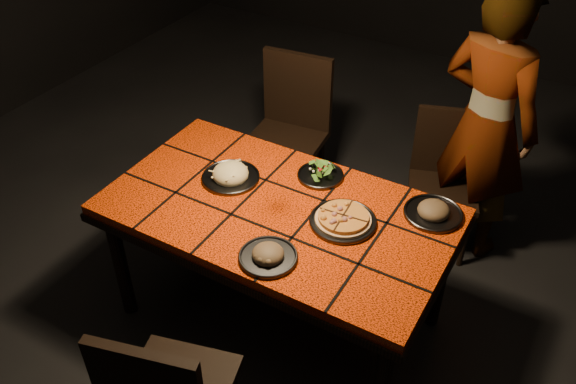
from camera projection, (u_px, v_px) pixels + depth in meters
The scene contains 10 objects.
room_shell at pixel (276, 58), 2.36m from camera, with size 6.04×7.04×3.08m.
dining_table at pixel (278, 220), 2.87m from camera, with size 1.62×0.92×0.75m.
chair_far_left at pixel (291, 123), 3.76m from camera, with size 0.49×0.49×0.98m.
chair_far_right at pixel (444, 172), 3.49m from camera, with size 0.49×0.49×0.85m.
diner at pixel (486, 124), 3.28m from camera, with size 0.59×0.39×1.62m, color brown.
plate_pizza at pixel (343, 220), 2.73m from camera, with size 0.30×0.30×0.04m.
plate_pasta at pixel (231, 175), 2.98m from camera, with size 0.29×0.29×0.09m.
plate_salad at pixel (321, 173), 2.99m from camera, with size 0.23×0.23×0.07m.
plate_mushroom_a at pixel (268, 255), 2.54m from camera, with size 0.25×0.25×0.08m.
plate_mushroom_b at pixel (434, 211), 2.77m from camera, with size 0.27×0.27×0.09m.
Camera 1 is at (1.13, -1.86, 2.55)m, focal length 38.00 mm.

